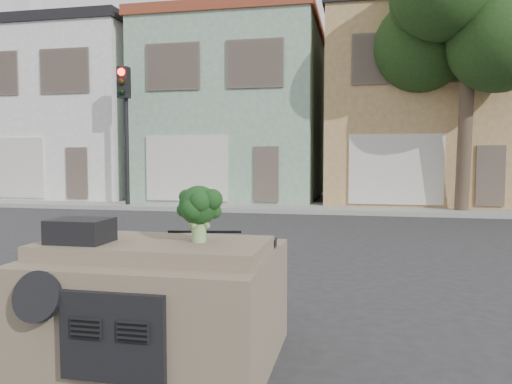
% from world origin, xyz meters
% --- Properties ---
extents(ground_plane, '(120.00, 120.00, 0.00)m').
position_xyz_m(ground_plane, '(0.00, 0.00, 0.00)').
color(ground_plane, '#303033').
rests_on(ground_plane, ground).
extents(sidewalk, '(40.00, 3.00, 0.15)m').
position_xyz_m(sidewalk, '(0.00, 10.50, 0.07)').
color(sidewalk, gray).
rests_on(sidewalk, ground).
extents(townhouse_white, '(7.20, 8.20, 7.55)m').
position_xyz_m(townhouse_white, '(-11.00, 14.50, 3.77)').
color(townhouse_white, white).
rests_on(townhouse_white, ground).
extents(townhouse_mint, '(7.20, 8.20, 7.55)m').
position_xyz_m(townhouse_mint, '(-3.50, 14.50, 3.77)').
color(townhouse_mint, '#87AA91').
rests_on(townhouse_mint, ground).
extents(townhouse_tan, '(7.20, 8.20, 7.55)m').
position_xyz_m(townhouse_tan, '(4.00, 14.50, 3.77)').
color(townhouse_tan, tan).
rests_on(townhouse_tan, ground).
extents(traffic_signal, '(0.40, 0.40, 5.10)m').
position_xyz_m(traffic_signal, '(-6.50, 9.50, 2.55)').
color(traffic_signal, black).
rests_on(traffic_signal, ground).
extents(tree_near, '(4.40, 4.00, 8.50)m').
position_xyz_m(tree_near, '(5.00, 9.80, 4.25)').
color(tree_near, '#1E3815').
rests_on(tree_near, ground).
extents(car_dashboard, '(2.00, 1.80, 1.12)m').
position_xyz_m(car_dashboard, '(0.00, -3.00, 0.56)').
color(car_dashboard, '#756550').
rests_on(car_dashboard, ground).
extents(instrument_hump, '(0.48, 0.38, 0.20)m').
position_xyz_m(instrument_hump, '(-0.58, -3.35, 1.22)').
color(instrument_hump, black).
rests_on(instrument_hump, car_dashboard).
extents(wiper_arm, '(0.69, 0.15, 0.02)m').
position_xyz_m(wiper_arm, '(0.28, -2.62, 1.13)').
color(wiper_arm, black).
rests_on(wiper_arm, car_dashboard).
extents(broccoli, '(0.57, 0.57, 0.49)m').
position_xyz_m(broccoli, '(0.39, -3.12, 1.37)').
color(broccoli, black).
rests_on(broccoli, car_dashboard).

